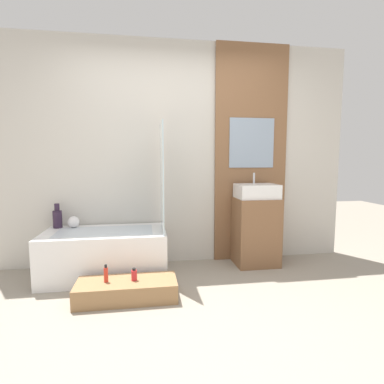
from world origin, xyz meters
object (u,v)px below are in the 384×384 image
vase_round_light (74,222)px  bottle_soap_secondary (134,275)px  wooden_step_bench (127,290)px  vase_tall_dark (57,218)px  sink (257,191)px  bathtub (106,253)px  bottle_soap_primary (106,274)px

vase_round_light → bottle_soap_secondary: 1.10m
wooden_step_bench → vase_round_light: (-0.61, 0.80, 0.47)m
vase_tall_dark → sink: bearing=-3.1°
bathtub → vase_tall_dark: 0.68m
wooden_step_bench → vase_round_light: 1.11m
bathtub → vase_tall_dark: size_ratio=4.69×
vase_tall_dark → bottle_soap_primary: bearing=-53.2°
sink → bottle_soap_secondary: size_ratio=4.14×
bathtub → wooden_step_bench: 0.65m
sink → bottle_soap_primary: bearing=-157.1°
vase_tall_dark → vase_round_light: vase_tall_dark is taller
bottle_soap_primary → bathtub: bearing=97.4°
bathtub → wooden_step_bench: bearing=-66.4°
vase_tall_dark → vase_round_light: bearing=-4.6°
bathtub → bottle_soap_primary: bathtub is taller
bottle_soap_secondary → bottle_soap_primary: bearing=180.0°
sink → bottle_soap_secondary: bearing=-153.6°
vase_tall_dark → wooden_step_bench: bearing=-46.0°
bathtub → sink: size_ratio=2.71×
bathtub → wooden_step_bench: bathtub is taller
bottle_soap_secondary → bathtub: bearing=118.8°
vase_round_light → bottle_soap_primary: bearing=-61.3°
sink → vase_tall_dark: sink is taller
bathtub → vase_round_light: size_ratio=10.18×
vase_round_light → bottle_soap_primary: size_ratio=0.79×
bottle_soap_primary → vase_tall_dark: bearing=126.8°
vase_tall_dark → vase_round_light: (0.17, -0.01, -0.05)m
wooden_step_bench → vase_tall_dark: vase_tall_dark is taller
sink → vase_tall_dark: size_ratio=1.73×
vase_tall_dark → bottle_soap_primary: vase_tall_dark is taller
vase_tall_dark → bottle_soap_primary: 1.08m
bathtub → vase_round_light: (-0.36, 0.22, 0.31)m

